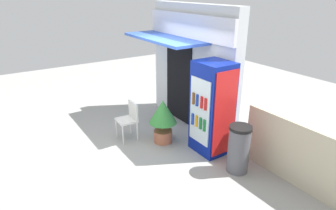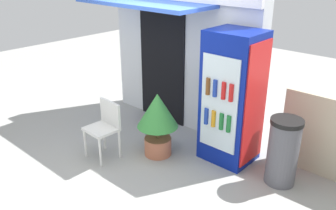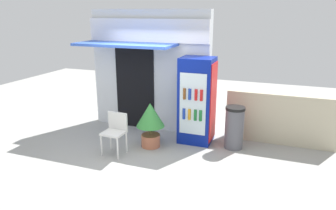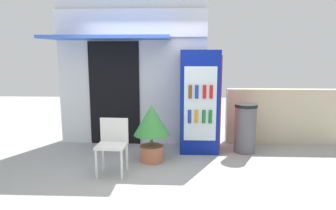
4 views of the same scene
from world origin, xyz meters
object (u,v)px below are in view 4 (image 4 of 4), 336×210
(plastic_chair, at_px, (113,141))
(trash_bin, at_px, (245,128))
(potted_plant_near_shop, at_px, (152,127))
(drink_cooler, at_px, (200,101))

(plastic_chair, relative_size, trash_bin, 0.93)
(potted_plant_near_shop, bearing_deg, plastic_chair, -135.22)
(drink_cooler, height_order, plastic_chair, drink_cooler)
(potted_plant_near_shop, xyz_separation_m, trash_bin, (1.73, 0.57, -0.15))
(plastic_chair, xyz_separation_m, potted_plant_near_shop, (0.56, 0.55, 0.10))
(drink_cooler, relative_size, potted_plant_near_shop, 1.94)
(plastic_chair, distance_m, trash_bin, 2.55)
(drink_cooler, bearing_deg, plastic_chair, -139.78)
(plastic_chair, bearing_deg, potted_plant_near_shop, 44.78)
(plastic_chair, xyz_separation_m, trash_bin, (2.29, 1.13, -0.05))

